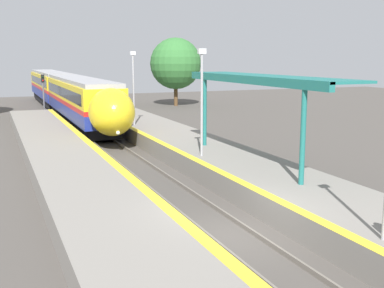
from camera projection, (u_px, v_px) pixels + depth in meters
The scene contains 11 objects.
ground_plane at pixel (230, 236), 15.17m from camera, with size 120.00×120.00×0.00m, color #4C4742.
rail_left at pixel (209, 237), 14.88m from camera, with size 0.08×90.00×0.15m, color slate.
rail_right at pixel (250, 230), 15.43m from camera, with size 0.08×90.00×0.15m, color slate.
train at pixel (65, 92), 46.66m from camera, with size 2.87×42.60×3.90m.
platform_right at pixel (325, 208), 16.48m from camera, with size 4.04×64.00×0.92m.
platform_left at pixel (123, 238), 13.78m from camera, with size 3.61×64.00×0.92m.
railway_signal at pixel (43, 91), 44.14m from camera, with size 0.28×0.28×3.98m.
lamppost_mid at pixel (202, 95), 22.43m from camera, with size 0.36×0.20×5.03m.
lamppost_far at pixel (133, 83), 32.97m from camera, with size 0.36×0.20×5.03m.
station_canopy at pixel (257, 81), 21.34m from camera, with size 2.02×11.72×3.85m.
background_tree_right at pixel (176, 64), 54.97m from camera, with size 5.85×5.85×7.77m.
Camera 1 is at (-6.67, -12.83, 5.55)m, focal length 45.00 mm.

